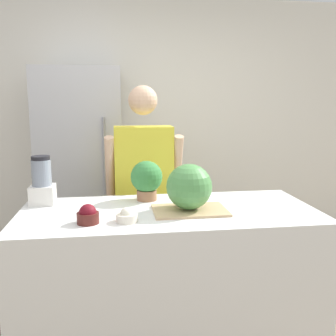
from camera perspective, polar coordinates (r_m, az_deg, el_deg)
wall_back at (r=3.91m, az=-3.45°, el=5.97°), size 8.00×0.06×2.60m
counter_island at (r=2.45m, az=0.13°, el=-16.90°), size 1.79×0.79×0.93m
refrigerator at (r=3.59m, az=-13.00°, el=-0.49°), size 0.75×0.67×1.87m
person at (r=2.94m, az=-3.68°, el=-3.89°), size 0.59×0.27×1.70m
cutting_board at (r=2.25m, az=3.35°, el=-6.46°), size 0.44×0.29×0.01m
watermelon at (r=2.21m, az=3.24°, el=-2.87°), size 0.27×0.27×0.27m
bowl_cherries at (r=2.07m, az=-12.11°, el=-7.06°), size 0.12×0.12×0.11m
bowl_cream at (r=2.06m, az=-6.30°, el=-7.33°), size 0.12×0.12×0.08m
blender at (r=2.50m, az=-18.65°, el=-2.15°), size 0.15×0.15×0.31m
potted_plant at (r=2.47m, az=-3.28°, el=-1.65°), size 0.21×0.21×0.26m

